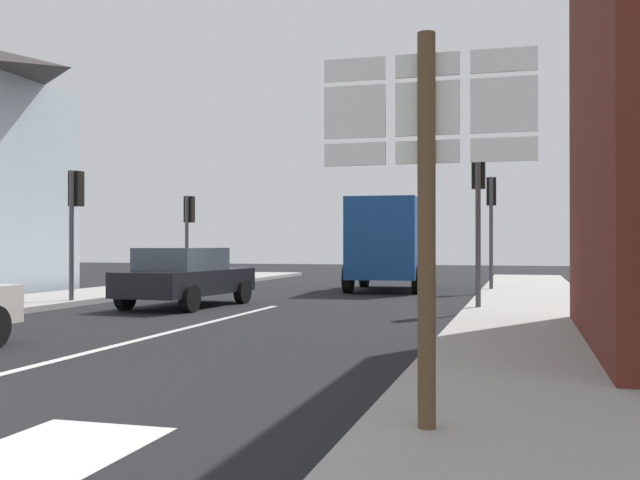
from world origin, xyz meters
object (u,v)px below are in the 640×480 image
Objects in this scene: route_sign_post at (427,187)px; traffic_light_far_left at (189,221)px; traffic_light_near_right at (478,192)px; traffic_light_near_left at (75,206)px; sedan_far at (186,276)px; delivery_truck at (388,242)px; traffic_light_far_right at (491,207)px.

traffic_light_far_left reaches higher than route_sign_post.
traffic_light_far_left is 0.86× the size of traffic_light_near_right.
traffic_light_near_right is 10.09m from traffic_light_near_left.
traffic_light_near_left reaches higher than sedan_far.
traffic_light_far_left is (-6.65, -1.43, 0.72)m from delivery_truck.
traffic_light_far_left is at bearing -167.85° from delivery_truck.
sedan_far is at bearing 5.93° from traffic_light_near_left.
traffic_light_far_right is at bearing 6.54° from traffic_light_far_left.
route_sign_post is 0.93× the size of traffic_light_near_left.
route_sign_post is 0.86× the size of traffic_light_near_right.
route_sign_post is at bearing -59.35° from traffic_light_far_left.
traffic_light_far_right is at bearing 37.80° from traffic_light_near_left.
traffic_light_near_right is at bearing -30.65° from traffic_light_far_left.
delivery_truck is at bearing 101.03° from route_sign_post.
traffic_light_near_right is (0.00, -7.12, 0.02)m from traffic_light_far_right.
sedan_far is 8.66m from delivery_truck.
traffic_light_far_right is 1.08× the size of traffic_light_near_left.
traffic_light_far_right reaches higher than route_sign_post.
traffic_light_far_right is at bearing -4.67° from delivery_truck.
traffic_light_near_right is (3.41, -7.40, 1.11)m from delivery_truck.
traffic_light_far_right is 12.74m from traffic_light_near_left.
traffic_light_near_left reaches higher than delivery_truck.
route_sign_post is at bearing -89.20° from traffic_light_far_right.
traffic_light_far_left is 10.14m from traffic_light_far_right.
delivery_truck is 19.22m from route_sign_post.
traffic_light_far_right is (7.12, 7.50, 1.99)m from sedan_far.
traffic_light_near_right reaches higher than traffic_light_near_left.
traffic_light_near_left is (-10.07, -7.81, -0.20)m from traffic_light_far_right.
traffic_light_far_right is at bearing 90.80° from route_sign_post.
traffic_light_near_right reaches higher than delivery_truck.
traffic_light_near_left is at bearing -142.20° from traffic_light_far_right.
traffic_light_near_right is (10.07, -5.97, 0.39)m from traffic_light_far_left.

